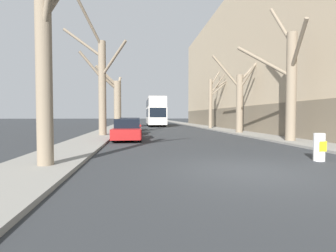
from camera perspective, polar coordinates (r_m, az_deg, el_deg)
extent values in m
plane|color=#2B2D30|center=(7.79, 17.22, -9.42)|extent=(300.00, 300.00, 0.00)
cube|color=gray|center=(57.07, -9.53, 0.67)|extent=(2.40, 120.00, 0.12)
cube|color=gray|center=(57.72, 2.54, 0.72)|extent=(2.40, 120.00, 0.12)
cube|color=tan|center=(35.93, 19.25, 11.98)|extent=(10.00, 42.41, 15.46)
cube|color=#6B5E4C|center=(33.53, 11.36, 1.64)|extent=(0.12, 41.56, 2.50)
cylinder|color=#7A6B56|center=(8.51, -25.38, 10.68)|extent=(0.46, 0.46, 5.68)
cylinder|color=#7A6B56|center=(20.43, -14.12, 7.79)|extent=(0.57, 0.57, 7.14)
cylinder|color=#7A6B56|center=(20.60, -16.63, 20.63)|extent=(1.63, 2.07, 2.94)
cylinder|color=#7A6B56|center=(19.80, -11.78, 14.12)|extent=(2.07, 1.96, 2.34)
cylinder|color=#7A6B56|center=(21.31, -18.02, 16.79)|extent=(2.88, 0.32, 2.16)
cylinder|color=#7A6B56|center=(20.54, -16.43, 12.56)|extent=(1.74, 0.74, 2.00)
cylinder|color=#7A6B56|center=(32.76, -10.94, 4.53)|extent=(0.89, 0.89, 5.82)
cylinder|color=#7A6B56|center=(33.97, -10.67, 8.53)|extent=(0.52, 2.34, 2.59)
cylinder|color=#7A6B56|center=(33.57, -13.20, 10.60)|extent=(2.90, 1.06, 2.70)
cylinder|color=#7A6B56|center=(32.53, -13.41, 9.82)|extent=(2.94, 1.60, 2.56)
cylinder|color=#7A6B56|center=(32.77, -13.21, 10.41)|extent=(2.74, 1.19, 2.47)
cylinder|color=#7A6B56|center=(33.39, -10.66, 8.87)|extent=(0.68, 1.25, 1.98)
cylinder|color=#7A6B56|center=(16.92, 25.22, 7.51)|extent=(0.57, 0.57, 6.36)
cylinder|color=#7A6B56|center=(17.23, 20.11, 13.03)|extent=(2.77, 1.85, 2.15)
cylinder|color=#7A6B56|center=(18.26, 23.40, 19.39)|extent=(0.67, 1.83, 2.67)
cylinder|color=#7A6B56|center=(16.14, 26.54, 15.35)|extent=(0.88, 2.45, 2.22)
cylinder|color=#7A6B56|center=(23.81, 15.29, 4.56)|extent=(0.58, 0.58, 5.13)
cylinder|color=#7A6B56|center=(24.71, 17.92, 12.02)|extent=(2.55, 0.40, 2.61)
cylinder|color=#7A6B56|center=(23.93, 12.56, 11.41)|extent=(2.47, 0.73, 2.96)
cylinder|color=#7A6B56|center=(23.67, 16.78, 10.04)|extent=(1.08, 1.33, 1.93)
cylinder|color=#7A6B56|center=(31.84, 9.22, 4.73)|extent=(0.41, 0.41, 5.95)
cylinder|color=#7A6B56|center=(32.77, 10.18, 10.05)|extent=(1.52, 1.13, 1.98)
cylinder|color=#7A6B56|center=(31.74, 10.69, 8.83)|extent=(1.54, 1.20, 2.41)
cylinder|color=#7A6B56|center=(31.95, 11.70, 9.04)|extent=(2.66, 1.13, 1.87)
cylinder|color=#7A6B56|center=(32.02, 11.31, 8.21)|extent=(2.33, 0.77, 2.08)
cube|color=silver|center=(40.21, -2.75, 2.20)|extent=(2.51, 10.32, 2.41)
cube|color=silver|center=(40.26, -2.76, 4.89)|extent=(2.46, 10.11, 1.37)
cube|color=#B8B1A9|center=(40.30, -2.76, 5.95)|extent=(2.46, 10.11, 0.12)
cube|color=black|center=(40.21, -2.76, 2.86)|extent=(2.54, 9.08, 1.25)
cube|color=black|center=(40.26, -2.76, 4.99)|extent=(2.54, 9.08, 1.04)
cube|color=black|center=(35.09, -2.20, 2.95)|extent=(2.26, 0.06, 1.32)
cylinder|color=black|center=(37.08, -4.11, 0.59)|extent=(0.30, 1.03, 1.03)
cylinder|color=black|center=(37.23, -0.77, 0.60)|extent=(0.30, 1.03, 1.03)
cylinder|color=black|center=(43.05, -4.45, 0.81)|extent=(0.30, 1.03, 1.03)
cylinder|color=black|center=(43.19, -1.57, 0.82)|extent=(0.30, 1.03, 1.03)
cube|color=maroon|center=(17.02, -8.84, -1.43)|extent=(1.77, 4.42, 0.61)
cube|color=black|center=(17.26, -8.82, 0.60)|extent=(1.55, 2.30, 0.58)
cylinder|color=black|center=(15.77, -11.84, -2.39)|extent=(0.20, 0.61, 0.61)
cylinder|color=black|center=(15.70, -6.20, -2.38)|extent=(0.20, 0.61, 0.61)
cylinder|color=black|center=(18.40, -11.08, -1.74)|extent=(0.20, 0.61, 0.61)
cylinder|color=black|center=(18.35, -6.26, -1.72)|extent=(0.20, 0.61, 0.61)
cube|color=maroon|center=(22.56, -8.28, -0.47)|extent=(1.86, 3.92, 0.66)
cube|color=black|center=(22.78, -8.27, 1.09)|extent=(1.63, 2.04, 0.57)
cylinder|color=black|center=(21.44, -10.56, -1.12)|extent=(0.20, 0.65, 0.65)
cylinder|color=black|center=(21.39, -6.18, -1.11)|extent=(0.20, 0.65, 0.65)
cylinder|color=black|center=(23.79, -10.16, -0.79)|extent=(0.20, 0.65, 0.65)
cylinder|color=black|center=(23.74, -6.22, -0.78)|extent=(0.20, 0.65, 0.65)
cube|color=#9EA3AD|center=(27.91, -7.95, -0.05)|extent=(1.79, 3.91, 0.58)
cube|color=black|center=(28.13, -7.95, 1.17)|extent=(1.57, 2.03, 0.59)
cylinder|color=black|center=(26.78, -9.69, -0.48)|extent=(0.20, 0.63, 0.63)
cylinder|color=black|center=(26.74, -6.33, -0.47)|extent=(0.20, 0.63, 0.63)
cylinder|color=black|center=(29.12, -9.44, -0.27)|extent=(0.20, 0.63, 0.63)
cylinder|color=black|center=(29.08, -6.35, -0.26)|extent=(0.20, 0.63, 0.63)
cylinder|color=white|center=(10.44, 30.05, -4.00)|extent=(0.37, 0.37, 0.96)
cube|color=yellow|center=(10.29, 30.69, -3.84)|extent=(0.26, 0.01, 0.35)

